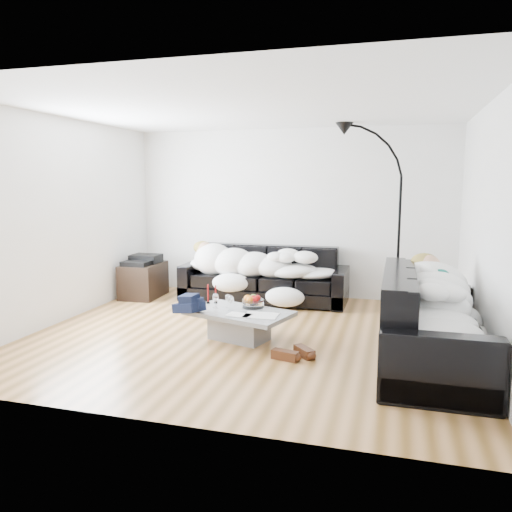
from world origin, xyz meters
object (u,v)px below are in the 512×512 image
(coffee_table, at_px, (239,325))
(sofa_back, at_px, (264,274))
(sofa_right, at_px, (433,318))
(candle_left, at_px, (208,294))
(stereo, at_px, (143,259))
(candle_right, at_px, (216,295))
(fruit_bowl, at_px, (253,301))
(wine_glass_c, at_px, (231,303))
(shoes, at_px, (294,353))
(sleeper_back, at_px, (263,260))
(wine_glass_b, at_px, (215,301))
(floor_lamp, at_px, (399,229))
(sleeper_right, at_px, (434,299))
(wine_glass_a, at_px, (228,301))
(av_cabinet, at_px, (143,280))

(coffee_table, bearing_deg, sofa_back, 96.57)
(sofa_right, xyz_separation_m, candle_left, (-2.53, 0.42, -0.01))
(stereo, bearing_deg, sofa_right, -24.08)
(sofa_right, relative_size, coffee_table, 1.96)
(candle_right, bearing_deg, coffee_table, -35.05)
(fruit_bowl, bearing_deg, stereo, 146.61)
(wine_glass_c, bearing_deg, candle_right, 135.90)
(sofa_right, distance_m, shoes, 1.42)
(sofa_right, distance_m, fruit_bowl, 1.99)
(sleeper_back, height_order, wine_glass_b, sleeper_back)
(wine_glass_c, relative_size, candle_right, 0.80)
(candle_left, distance_m, floor_lamp, 2.82)
(sleeper_back, height_order, shoes, sleeper_back)
(coffee_table, xyz_separation_m, candle_right, (-0.38, 0.27, 0.27))
(shoes, bearing_deg, candle_right, 172.46)
(sleeper_back, xyz_separation_m, wine_glass_b, (-0.08, -1.81, -0.21))
(sleeper_right, distance_m, shoes, 1.49)
(sofa_back, relative_size, wine_glass_a, 16.44)
(wine_glass_c, bearing_deg, sleeper_back, 93.76)
(sleeper_back, height_order, wine_glass_a, sleeper_back)
(wine_glass_b, bearing_deg, sleeper_right, -6.02)
(wine_glass_b, distance_m, candle_left, 0.24)
(sleeper_right, bearing_deg, sofa_right, 0.00)
(wine_glass_c, height_order, stereo, stereo)
(sleeper_back, relative_size, stereo, 4.78)
(wine_glass_c, distance_m, shoes, 1.00)
(floor_lamp, bearing_deg, av_cabinet, -166.11)
(candle_right, xyz_separation_m, stereo, (-1.72, 1.38, 0.15))
(candle_right, distance_m, shoes, 1.37)
(wine_glass_b, relative_size, candle_right, 0.79)
(sleeper_back, bearing_deg, candle_right, -95.76)
(shoes, height_order, floor_lamp, floor_lamp)
(sleeper_back, relative_size, coffee_table, 1.83)
(candle_left, bearing_deg, stereo, 139.16)
(sleeper_right, distance_m, stereo, 4.56)
(sofa_back, xyz_separation_m, fruit_bowl, (0.33, -1.73, 0.01))
(sleeper_back, height_order, wine_glass_c, sleeper_back)
(wine_glass_a, distance_m, wine_glass_b, 0.15)
(wine_glass_c, relative_size, shoes, 0.36)
(floor_lamp, bearing_deg, wine_glass_a, -126.83)
(wine_glass_b, xyz_separation_m, stereo, (-1.80, 1.59, 0.17))
(wine_glass_b, bearing_deg, sofa_back, 87.38)
(coffee_table, relative_size, stereo, 2.61)
(wine_glass_a, distance_m, av_cabinet, 2.46)
(sofa_back, bearing_deg, coffee_table, -83.43)
(av_cabinet, bearing_deg, fruit_bowl, -36.47)
(wine_glass_b, height_order, candle_right, candle_right)
(wine_glass_b, xyz_separation_m, floor_lamp, (2.02, 1.83, 0.72))
(coffee_table, relative_size, wine_glass_b, 6.80)
(sofa_right, distance_m, wine_glass_b, 2.38)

